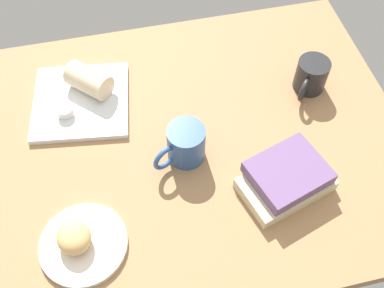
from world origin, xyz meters
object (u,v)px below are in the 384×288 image
(scone_pastry, at_px, (74,237))
(second_mug, at_px, (311,76))
(square_plate, at_px, (81,102))
(book_stack, at_px, (287,179))
(breakfast_wrap, at_px, (89,80))
(coffee_mug, at_px, (185,144))
(round_plate, at_px, (84,244))
(sauce_cup, at_px, (65,111))

(scone_pastry, height_order, second_mug, second_mug)
(square_plate, bearing_deg, book_stack, 141.29)
(breakfast_wrap, bearing_deg, square_plate, -1.56)
(book_stack, relative_size, coffee_mug, 1.73)
(breakfast_wrap, bearing_deg, scone_pastry, 34.18)
(round_plate, relative_size, scone_pastry, 2.36)
(square_plate, height_order, second_mug, second_mug)
(round_plate, bearing_deg, sauce_cup, -88.32)
(scone_pastry, distance_m, breakfast_wrap, 0.45)
(sauce_cup, height_order, second_mug, second_mug)
(square_plate, height_order, sauce_cup, sauce_cup)
(sauce_cup, distance_m, breakfast_wrap, 0.11)
(round_plate, relative_size, second_mug, 1.67)
(round_plate, height_order, book_stack, book_stack)
(sauce_cup, bearing_deg, breakfast_wrap, -135.73)
(coffee_mug, relative_size, second_mug, 1.18)
(coffee_mug, bearing_deg, second_mug, -159.00)
(sauce_cup, bearing_deg, book_stack, 146.77)
(breakfast_wrap, bearing_deg, second_mug, 123.40)
(scone_pastry, distance_m, sauce_cup, 0.37)
(square_plate, distance_m, book_stack, 0.59)
(sauce_cup, height_order, breakfast_wrap, breakfast_wrap)
(square_plate, relative_size, breakfast_wrap, 2.12)
(square_plate, relative_size, sauce_cup, 5.75)
(coffee_mug, bearing_deg, breakfast_wrap, -51.32)
(square_plate, xyz_separation_m, book_stack, (-0.46, 0.37, 0.03))
(book_stack, bearing_deg, second_mug, -120.52)
(book_stack, bearing_deg, sauce_cup, -33.23)
(round_plate, distance_m, coffee_mug, 0.33)
(coffee_mug, bearing_deg, scone_pastry, 31.85)
(round_plate, distance_m, book_stack, 0.50)
(square_plate, distance_m, breakfast_wrap, 0.06)
(second_mug, bearing_deg, book_stack, 59.48)
(sauce_cup, relative_size, second_mug, 0.38)
(breakfast_wrap, distance_m, second_mug, 0.61)
(square_plate, distance_m, sauce_cup, 0.06)
(scone_pastry, relative_size, second_mug, 0.71)
(sauce_cup, xyz_separation_m, coffee_mug, (-0.29, 0.19, 0.02))
(scone_pastry, relative_size, sauce_cup, 1.88)
(round_plate, xyz_separation_m, square_plate, (-0.03, -0.42, 0.00))
(sauce_cup, relative_size, breakfast_wrap, 0.37)
(square_plate, bearing_deg, second_mug, 172.64)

